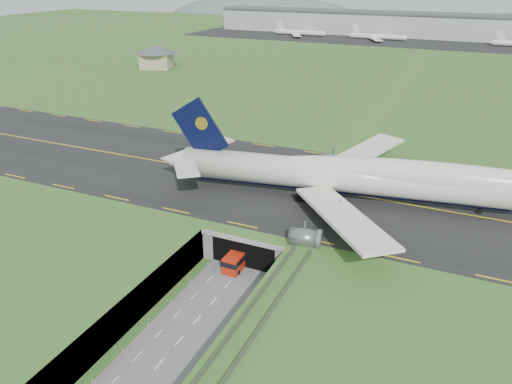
% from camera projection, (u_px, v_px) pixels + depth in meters
% --- Properties ---
extents(ground, '(900.00, 900.00, 0.00)m').
position_uv_depth(ground, '(222.00, 292.00, 81.47)').
color(ground, '#365F26').
rests_on(ground, ground).
extents(airfield_deck, '(800.00, 800.00, 6.00)m').
position_uv_depth(airfield_deck, '(222.00, 277.00, 80.23)').
color(airfield_deck, gray).
rests_on(airfield_deck, ground).
extents(trench_road, '(12.00, 75.00, 0.20)m').
position_uv_depth(trench_road, '(199.00, 318.00, 75.19)').
color(trench_road, slate).
rests_on(trench_road, ground).
extents(taxiway, '(800.00, 44.00, 0.18)m').
position_uv_depth(taxiway, '(293.00, 185.00, 106.40)').
color(taxiway, black).
rests_on(taxiway, airfield_deck).
extents(tunnel_portal, '(17.00, 22.30, 6.00)m').
position_uv_depth(tunnel_portal, '(263.00, 229.00, 93.99)').
color(tunnel_portal, gray).
rests_on(tunnel_portal, ground).
extents(guideway, '(3.00, 53.00, 7.05)m').
position_uv_depth(guideway, '(228.00, 364.00, 59.28)').
color(guideway, '#A8A8A3').
rests_on(guideway, ground).
extents(jumbo_jet, '(90.04, 58.17, 19.49)m').
position_uv_depth(jumbo_jet, '(374.00, 178.00, 96.35)').
color(jumbo_jet, silver).
rests_on(jumbo_jet, ground).
extents(shuttle_tram, '(2.90, 7.43, 3.03)m').
position_uv_depth(shuttle_tram, '(238.00, 258.00, 87.76)').
color(shuttle_tram, red).
rests_on(shuttle_tram, ground).
extents(service_building, '(23.98, 23.98, 10.31)m').
position_uv_depth(service_building, '(156.00, 55.00, 227.87)').
color(service_building, tan).
rests_on(service_building, ground).
extents(cargo_terminal, '(320.00, 67.00, 15.60)m').
position_uv_depth(cargo_terminal, '(435.00, 26.00, 324.78)').
color(cargo_terminal, '#B2B2B2').
rests_on(cargo_terminal, ground).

